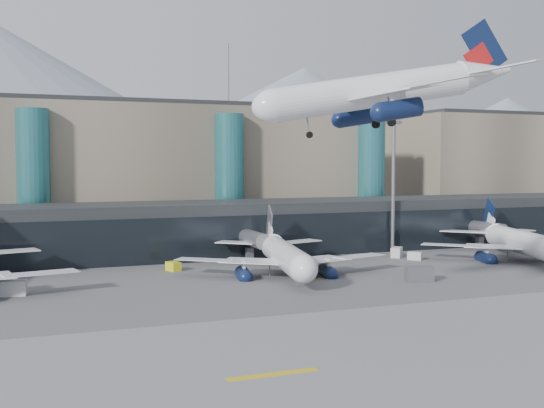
{
  "coord_description": "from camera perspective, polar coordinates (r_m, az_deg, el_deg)",
  "views": [
    {
      "loc": [
        -40.28,
        -66.36,
        17.5
      ],
      "look_at": [
        -1.6,
        32.0,
        11.08
      ],
      "focal_mm": 45.0,
      "sensor_mm": 36.0,
      "label": 1
    }
  ],
  "objects": [
    {
      "name": "hero_jet",
      "position": [
        75.81,
        10.41,
        10.11
      ],
      "size": [
        31.13,
        31.13,
        10.11
      ],
      "rotation": [
        0.0,
        -0.16,
        -0.13
      ],
      "color": "white",
      "rests_on": "ground"
    },
    {
      "name": "lightmast_mid",
      "position": [
        134.26,
        10.11,
        2.11
      ],
      "size": [
        3.0,
        1.2,
        25.6
      ],
      "color": "slate",
      "rests_on": "ground"
    },
    {
      "name": "concourse",
      "position": [
        131.05,
        -3.48,
        -2.02
      ],
      "size": [
        170.0,
        27.0,
        10.0
      ],
      "color": "black",
      "rests_on": "ground"
    },
    {
      "name": "veh_a",
      "position": [
        96.62,
        -20.93,
        -6.58
      ],
      "size": [
        3.86,
        2.52,
        2.03
      ],
      "primitive_type": "cube",
      "rotation": [
        0.0,
        0.0,
        -0.14
      ],
      "color": "silver",
      "rests_on": "ground"
    },
    {
      "name": "jet_parked_mid",
      "position": [
        107.57,
        0.85,
        -3.57
      ],
      "size": [
        34.57,
        35.31,
        11.37
      ],
      "rotation": [
        0.0,
        0.0,
        1.36
      ],
      "color": "white",
      "rests_on": "ground"
    },
    {
      "name": "ground",
      "position": [
        79.58,
        9.68,
        -9.28
      ],
      "size": [
        900.0,
        900.0,
        0.0
      ],
      "primitive_type": "plane",
      "color": "#515154",
      "rests_on": "ground"
    },
    {
      "name": "veh_d",
      "position": [
        128.58,
        10.38,
        -3.99
      ],
      "size": [
        3.4,
        3.54,
        1.83
      ],
      "primitive_type": "cube",
      "rotation": [
        0.0,
        0.0,
        0.85
      ],
      "color": "silver",
      "rests_on": "ground"
    },
    {
      "name": "veh_b",
      "position": [
        111.87,
        -8.26,
        -5.19
      ],
      "size": [
        2.27,
        2.88,
        1.45
      ],
      "primitive_type": "cube",
      "rotation": [
        0.0,
        0.0,
        1.89
      ],
      "color": "yellow",
      "rests_on": "ground"
    },
    {
      "name": "mountain_ridge",
      "position": [
        450.77,
        -14.37,
        6.96
      ],
      "size": [
        910.0,
        400.0,
        110.0
      ],
      "color": "gray",
      "rests_on": "ground"
    },
    {
      "name": "jet_parked_right",
      "position": [
        132.02,
        19.69,
        -2.39
      ],
      "size": [
        35.07,
        36.9,
        11.85
      ],
      "rotation": [
        0.0,
        0.0,
        1.26
      ],
      "color": "white",
      "rests_on": "ground"
    },
    {
      "name": "veh_g",
      "position": [
        125.65,
        11.86,
        -4.27
      ],
      "size": [
        2.73,
        2.8,
        1.44
      ],
      "primitive_type": "cube",
      "rotation": [
        0.0,
        0.0,
        -0.83
      ],
      "color": "silver",
      "rests_on": "ground"
    },
    {
      "name": "terminal_main",
      "position": [
        157.12,
        -15.9,
        2.59
      ],
      "size": [
        130.0,
        30.0,
        31.0
      ],
      "color": "gray",
      "rests_on": "ground"
    },
    {
      "name": "terminal_east",
      "position": [
        206.77,
        19.42,
        2.71
      ],
      "size": [
        70.0,
        30.0,
        31.0
      ],
      "color": "gray",
      "rests_on": "ground"
    },
    {
      "name": "teal_towers",
      "position": [
        142.67,
        -11.26,
        2.01
      ],
      "size": [
        116.4,
        19.4,
        46.0
      ],
      "color": "#296D73",
      "rests_on": "ground"
    },
    {
      "name": "veh_h",
      "position": [
        104.25,
        2.9,
        -5.57
      ],
      "size": [
        4.21,
        4.55,
        2.26
      ],
      "primitive_type": "cube",
      "rotation": [
        0.0,
        0.0,
        0.91
      ],
      "color": "yellow",
      "rests_on": "ground"
    },
    {
      "name": "runway_markings",
      "position": [
        67.56,
        16.4,
        -11.64
      ],
      "size": [
        128.0,
        1.0,
        0.02
      ],
      "color": "gold",
      "rests_on": "ground"
    },
    {
      "name": "runway_strip",
      "position": [
        67.57,
        16.4,
        -11.66
      ],
      "size": [
        400.0,
        40.0,
        0.04
      ],
      "primitive_type": "cube",
      "color": "slate",
      "rests_on": "ground"
    },
    {
      "name": "veh_c",
      "position": [
        103.37,
        12.21,
        -5.73
      ],
      "size": [
        4.4,
        3.12,
        2.21
      ],
      "primitive_type": "cube",
      "rotation": [
        0.0,
        0.0,
        -0.28
      ],
      "color": "#49494E",
      "rests_on": "ground"
    }
  ]
}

